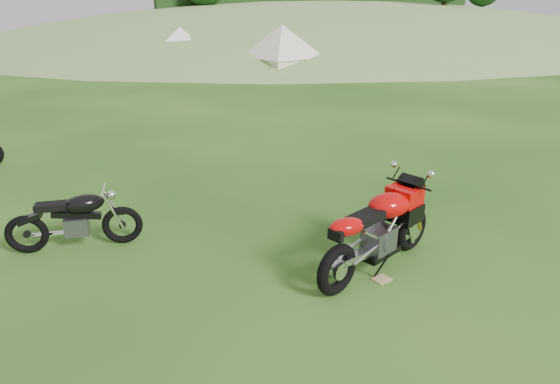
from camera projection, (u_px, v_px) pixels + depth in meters
name	position (u px, v px, depth m)	size (l,w,h in m)	color
ground	(304.00, 258.00, 6.69)	(120.00, 120.00, 0.00)	#18410D
hillside	(329.00, 41.00, 49.83)	(80.00, 64.00, 8.00)	#74994D
hedgerow	(329.00, 41.00, 49.83)	(36.00, 1.20, 8.60)	black
sport_motorcycle	(379.00, 225.00, 6.16)	(2.23, 0.56, 1.34)	#BF0606
plywood_board	(382.00, 279.00, 6.14)	(0.22, 0.18, 0.02)	tan
vintage_moto_c	(74.00, 218.00, 6.80)	(1.84, 0.43, 0.97)	black
tent_mid	(181.00, 46.00, 27.28)	(2.80, 2.80, 2.43)	white
tent_right	(282.00, 49.00, 24.46)	(2.97, 2.97, 2.57)	white
caravan	(339.00, 48.00, 29.14)	(4.13, 1.85, 1.94)	silver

